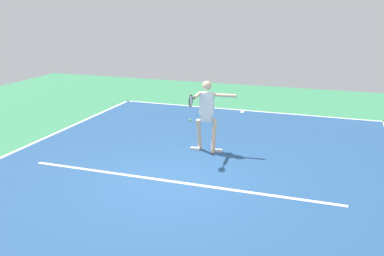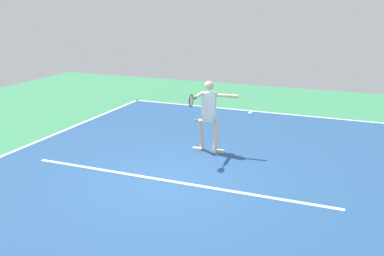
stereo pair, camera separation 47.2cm
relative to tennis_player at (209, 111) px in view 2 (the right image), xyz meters
name	(u,v)px [view 2 (the right image)]	position (x,y,z in m)	size (l,w,h in m)	color
ground_plane	(172,182)	(0.05, 2.08, -1.05)	(22.92, 22.92, 0.00)	#388456
court_surface	(172,182)	(0.05, 2.08, -1.05)	(9.19, 13.39, 0.00)	navy
court_line_baseline_near	(252,111)	(0.05, -4.57, -1.05)	(9.19, 0.10, 0.01)	white
court_line_sideline_right	(6,154)	(4.59, 2.08, -1.05)	(0.10, 13.39, 0.01)	white
court_line_service	(173,181)	(0.05, 2.06, -1.05)	(6.89, 0.10, 0.01)	white
court_line_centre_mark	(250,112)	(0.05, -4.37, -1.05)	(0.10, 0.30, 0.01)	white
tennis_player	(209,111)	(0.00, 0.00, 0.00)	(1.15, 1.25, 1.82)	beige
tennis_ball_centre_court	(196,120)	(1.36, -2.62, -1.02)	(0.07, 0.07, 0.07)	#CCE033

